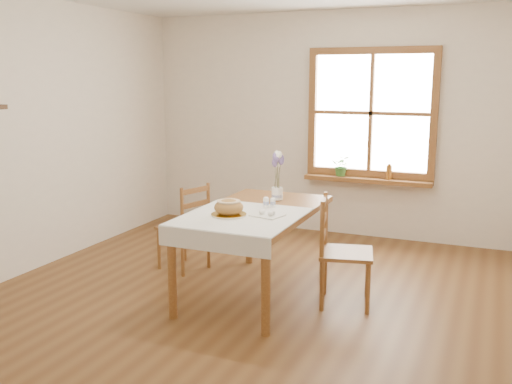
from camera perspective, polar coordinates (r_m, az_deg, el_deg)
ground at (r=4.81m, az=-1.43°, el=-11.24°), size 5.00×5.00×0.00m
room_walls at (r=4.44m, az=-1.54°, el=9.54°), size 4.60×5.10×2.65m
window at (r=6.65m, az=11.45°, el=7.74°), size 1.46×0.08×1.46m
window_sill at (r=6.68m, az=11.07°, el=1.19°), size 1.46×0.20×0.05m
dining_table at (r=4.86m, az=0.00°, el=-2.72°), size 0.90×1.60×0.75m
table_linen at (r=4.57m, az=-1.49°, el=-2.48°), size 0.91×0.99×0.01m
chair_left at (r=5.60m, az=-7.29°, el=-3.41°), size 0.52×0.51×0.85m
chair_right at (r=4.74m, az=9.03°, el=-5.90°), size 0.52×0.51×0.90m
bread_plate at (r=4.58m, az=-2.74°, el=-2.28°), size 0.32×0.32×0.01m
bread_loaf at (r=4.57m, az=-2.74°, el=-1.39°), size 0.24×0.24×0.13m
egg_napkin at (r=4.57m, az=1.14°, el=-2.33°), size 0.27×0.25×0.01m
eggs at (r=4.56m, az=1.14°, el=-2.03°), size 0.21×0.20×0.04m
salt_shaker at (r=4.87m, az=1.70°, el=-1.03°), size 0.05×0.05×0.09m
pepper_shaker at (r=4.85m, az=1.01°, el=-1.01°), size 0.06×0.06×0.10m
flower_vase at (r=5.18m, az=2.12°, el=-0.24°), size 0.13×0.13×0.11m
lavender_bouquet at (r=5.14m, az=2.14°, el=2.20°), size 0.18×0.18×0.34m
potted_plant at (r=6.72m, az=8.56°, el=2.38°), size 0.24×0.26×0.19m
amber_bottle at (r=6.61m, az=13.16°, el=2.01°), size 0.08×0.08×0.18m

